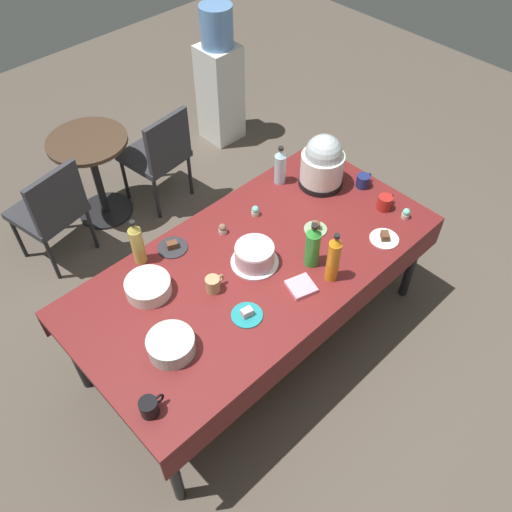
% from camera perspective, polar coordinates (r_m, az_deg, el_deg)
% --- Properties ---
extents(ground, '(9.00, 9.00, 0.00)m').
position_cam_1_polar(ground, '(3.67, 0.00, -8.42)').
color(ground, brown).
extents(potluck_table, '(2.20, 1.10, 0.75)m').
position_cam_1_polar(potluck_table, '(3.13, 0.00, -1.38)').
color(potluck_table, maroon).
rests_on(potluck_table, ground).
extents(frosted_layer_cake, '(0.28, 0.28, 0.13)m').
position_cam_1_polar(frosted_layer_cake, '(3.03, -0.14, 0.05)').
color(frosted_layer_cake, silver).
rests_on(frosted_layer_cake, potluck_table).
extents(slow_cooker, '(0.29, 0.29, 0.37)m').
position_cam_1_polar(slow_cooker, '(3.50, 7.09, 9.82)').
color(slow_cooker, black).
rests_on(slow_cooker, potluck_table).
extents(glass_salad_bowl, '(0.24, 0.24, 0.09)m').
position_cam_1_polar(glass_salad_bowl, '(2.72, -9.04, -9.33)').
color(glass_salad_bowl, '#B2C6BC').
rests_on(glass_salad_bowl, potluck_table).
extents(ceramic_snack_bowl, '(0.25, 0.25, 0.08)m').
position_cam_1_polar(ceramic_snack_bowl, '(2.97, -11.40, -3.23)').
color(ceramic_snack_bowl, silver).
rests_on(ceramic_snack_bowl, potluck_table).
extents(dessert_plate_sage, '(0.14, 0.14, 0.05)m').
position_cam_1_polar(dessert_plate_sage, '(3.27, 6.36, 2.97)').
color(dessert_plate_sage, '#8CA87F').
rests_on(dessert_plate_sage, potluck_table).
extents(dessert_plate_white, '(0.18, 0.18, 0.05)m').
position_cam_1_polar(dessert_plate_white, '(3.29, 13.51, 1.88)').
color(dessert_plate_white, white).
rests_on(dessert_plate_white, potluck_table).
extents(dessert_plate_charcoal, '(0.18, 0.18, 0.05)m').
position_cam_1_polar(dessert_plate_charcoal, '(3.18, -8.88, 0.98)').
color(dessert_plate_charcoal, '#2D2D33').
rests_on(dessert_plate_charcoal, potluck_table).
extents(dessert_plate_teal, '(0.17, 0.17, 0.05)m').
position_cam_1_polar(dessert_plate_teal, '(2.83, -0.97, -6.22)').
color(dessert_plate_teal, teal).
rests_on(dessert_plate_teal, potluck_table).
extents(cupcake_cocoa, '(0.05, 0.05, 0.07)m').
position_cam_1_polar(cupcake_cocoa, '(3.33, -0.07, 4.83)').
color(cupcake_cocoa, beige).
rests_on(cupcake_cocoa, potluck_table).
extents(cupcake_rose, '(0.05, 0.05, 0.07)m').
position_cam_1_polar(cupcake_rose, '(3.23, -3.58, 2.90)').
color(cupcake_rose, beige).
rests_on(cupcake_rose, potluck_table).
extents(cupcake_vanilla, '(0.05, 0.05, 0.07)m').
position_cam_1_polar(cupcake_vanilla, '(3.44, 15.68, 4.38)').
color(cupcake_vanilla, beige).
rests_on(cupcake_vanilla, potluck_table).
extents(soda_bottle_orange_juice, '(0.07, 0.07, 0.34)m').
position_cam_1_polar(soda_bottle_orange_juice, '(2.92, 8.25, -0.24)').
color(soda_bottle_orange_juice, orange).
rests_on(soda_bottle_orange_juice, potluck_table).
extents(soda_bottle_water, '(0.08, 0.08, 0.28)m').
position_cam_1_polar(soda_bottle_water, '(3.52, 2.60, 9.53)').
color(soda_bottle_water, silver).
rests_on(soda_bottle_water, potluck_table).
extents(soda_bottle_ginger_ale, '(0.07, 0.07, 0.31)m').
position_cam_1_polar(soda_bottle_ginger_ale, '(3.06, -12.54, 1.38)').
color(soda_bottle_ginger_ale, gold).
rests_on(soda_bottle_ginger_ale, potluck_table).
extents(soda_bottle_lime_soda, '(0.08, 0.08, 0.30)m').
position_cam_1_polar(soda_bottle_lime_soda, '(2.99, 6.05, 1.09)').
color(soda_bottle_lime_soda, green).
rests_on(soda_bottle_lime_soda, potluck_table).
extents(coffee_mug_black, '(0.13, 0.09, 0.09)m').
position_cam_1_polar(coffee_mug_black, '(2.57, -11.26, -15.48)').
color(coffee_mug_black, black).
rests_on(coffee_mug_black, potluck_table).
extents(coffee_mug_navy, '(0.13, 0.09, 0.09)m').
position_cam_1_polar(coffee_mug_navy, '(3.60, 11.38, 7.83)').
color(coffee_mug_navy, navy).
rests_on(coffee_mug_navy, potluck_table).
extents(coffee_mug_red, '(0.13, 0.09, 0.09)m').
position_cam_1_polar(coffee_mug_red, '(3.47, 13.56, 5.56)').
color(coffee_mug_red, '#B2231E').
rests_on(coffee_mug_red, potluck_table).
extents(coffee_mug_tan, '(0.12, 0.08, 0.09)m').
position_cam_1_polar(coffee_mug_tan, '(2.92, -4.58, -3.00)').
color(coffee_mug_tan, tan).
rests_on(coffee_mug_tan, potluck_table).
extents(paper_napkin_stack, '(0.18, 0.18, 0.02)m').
position_cam_1_polar(paper_napkin_stack, '(2.96, 4.83, -3.25)').
color(paper_napkin_stack, pink).
rests_on(paper_napkin_stack, potluck_table).
extents(maroon_chair_left, '(0.52, 0.52, 0.85)m').
position_cam_1_polar(maroon_chair_left, '(4.05, -20.98, 4.75)').
color(maroon_chair_left, '#333338').
rests_on(maroon_chair_left, ground).
extents(maroon_chair_right, '(0.49, 0.49, 0.85)m').
position_cam_1_polar(maroon_chair_right, '(4.35, -10.25, 10.84)').
color(maroon_chair_right, '#333338').
rests_on(maroon_chair_right, ground).
extents(round_cafe_table, '(0.60, 0.60, 0.72)m').
position_cam_1_polar(round_cafe_table, '(4.34, -16.94, 9.39)').
color(round_cafe_table, '#473323').
rests_on(round_cafe_table, ground).
extents(water_cooler, '(0.32, 0.32, 1.24)m').
position_cam_1_polar(water_cooler, '(5.02, -3.91, 18.23)').
color(water_cooler, silver).
rests_on(water_cooler, ground).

